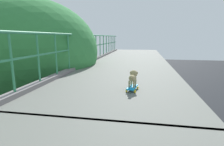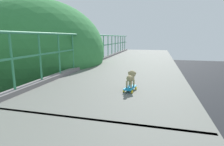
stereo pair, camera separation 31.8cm
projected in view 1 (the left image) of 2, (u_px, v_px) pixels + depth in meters
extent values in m
cube|color=black|center=(92.00, 119.00, 2.38)|extent=(3.31, 0.06, 0.00)
cylinder|color=#35855B|center=(12.00, 63.00, 3.16)|extent=(0.04, 0.04, 1.06)
cylinder|color=#35855B|center=(38.00, 58.00, 3.96)|extent=(0.04, 0.04, 1.06)
cylinder|color=#35855B|center=(56.00, 54.00, 4.75)|extent=(0.04, 0.04, 1.06)
cylinder|color=#35855B|center=(69.00, 52.00, 5.54)|extent=(0.04, 0.04, 1.06)
cylinder|color=#35855B|center=(78.00, 50.00, 6.33)|extent=(0.04, 0.04, 1.06)
cylinder|color=#35855B|center=(85.00, 49.00, 7.12)|extent=(0.04, 0.04, 1.06)
cylinder|color=#35855B|center=(91.00, 47.00, 7.91)|extent=(0.04, 0.04, 1.06)
cylinder|color=#35855B|center=(96.00, 46.00, 8.71)|extent=(0.04, 0.04, 1.06)
cylinder|color=#35855B|center=(100.00, 46.00, 9.50)|extent=(0.04, 0.04, 1.06)
cylinder|color=#35855B|center=(103.00, 45.00, 10.29)|extent=(0.04, 0.04, 1.06)
cylinder|color=#35855B|center=(106.00, 44.00, 11.08)|extent=(0.04, 0.04, 1.06)
cylinder|color=#35855B|center=(109.00, 44.00, 11.87)|extent=(0.04, 0.04, 1.06)
cylinder|color=#35855B|center=(111.00, 44.00, 12.67)|extent=(0.04, 0.04, 1.06)
cylinder|color=#35855B|center=(113.00, 43.00, 13.46)|extent=(0.04, 0.04, 1.06)
cylinder|color=#35855B|center=(115.00, 43.00, 14.25)|extent=(0.04, 0.04, 1.06)
cube|color=black|center=(34.00, 135.00, 12.56)|extent=(1.71, 4.07, 0.62)
cube|color=#1E232B|center=(30.00, 129.00, 12.13)|extent=(1.41, 2.24, 0.53)
cylinder|color=black|center=(54.00, 128.00, 13.77)|extent=(0.19, 0.63, 0.63)
cylinder|color=black|center=(35.00, 126.00, 14.04)|extent=(0.19, 0.63, 0.63)
cube|color=yellow|center=(15.00, 113.00, 15.96)|extent=(1.82, 4.45, 0.70)
cube|color=#1E232B|center=(16.00, 106.00, 15.98)|extent=(1.50, 2.26, 0.55)
cube|color=silver|center=(15.00, 102.00, 15.91)|extent=(0.36, 0.16, 0.12)
cylinder|color=black|center=(13.00, 124.00, 14.43)|extent=(0.20, 0.67, 0.67)
cylinder|color=black|center=(34.00, 110.00, 17.27)|extent=(0.20, 0.67, 0.67)
cylinder|color=black|center=(18.00, 108.00, 17.57)|extent=(0.20, 0.67, 0.67)
cube|color=#243299|center=(68.00, 103.00, 18.48)|extent=(1.75, 4.03, 0.58)
cube|color=#1E232B|center=(67.00, 99.00, 18.11)|extent=(1.45, 1.94, 0.50)
cylinder|color=black|center=(80.00, 101.00, 19.56)|extent=(0.23, 0.68, 0.68)
cylinder|color=black|center=(66.00, 100.00, 19.85)|extent=(0.23, 0.68, 0.68)
cylinder|color=black|center=(72.00, 110.00, 17.19)|extent=(0.23, 0.68, 0.68)
cylinder|color=black|center=(55.00, 109.00, 17.47)|extent=(0.23, 0.68, 0.68)
cube|color=red|center=(74.00, 71.00, 29.05)|extent=(2.53, 10.35, 3.16)
cube|color=black|center=(74.00, 67.00, 28.94)|extent=(2.55, 9.52, 0.70)
cylinder|color=black|center=(88.00, 75.00, 32.61)|extent=(0.28, 0.96, 0.96)
cylinder|color=black|center=(75.00, 74.00, 33.03)|extent=(0.28, 0.96, 0.96)
cylinder|color=black|center=(75.00, 84.00, 26.37)|extent=(0.28, 0.96, 0.96)
cylinder|color=black|center=(59.00, 83.00, 26.78)|extent=(0.28, 0.96, 0.96)
cylinder|color=#4C4129|center=(39.00, 141.00, 8.17)|extent=(0.41, 0.41, 5.11)
ellipsoid|color=#337D3F|center=(31.00, 52.00, 7.37)|extent=(5.49, 5.49, 4.24)
cube|color=#0F90DB|center=(132.00, 87.00, 3.64)|extent=(0.22, 0.43, 0.02)
cylinder|color=yellow|center=(138.00, 88.00, 3.75)|extent=(0.03, 0.06, 0.06)
cylinder|color=yellow|center=(130.00, 87.00, 3.80)|extent=(0.03, 0.06, 0.06)
cylinder|color=yellow|center=(135.00, 91.00, 3.50)|extent=(0.03, 0.06, 0.06)
cylinder|color=yellow|center=(127.00, 90.00, 3.56)|extent=(0.03, 0.06, 0.06)
cylinder|color=#9B8C60|center=(136.00, 82.00, 3.71)|extent=(0.04, 0.04, 0.14)
cylinder|color=#9B8C60|center=(131.00, 82.00, 3.74)|extent=(0.04, 0.04, 0.14)
cylinder|color=#9B8C60|center=(134.00, 84.00, 3.54)|extent=(0.04, 0.04, 0.14)
cylinder|color=#9B8C60|center=(129.00, 84.00, 3.57)|extent=(0.04, 0.04, 0.14)
ellipsoid|color=#9B8C60|center=(133.00, 78.00, 3.62)|extent=(0.19, 0.26, 0.13)
sphere|color=#9B8C60|center=(134.00, 74.00, 3.70)|extent=(0.15, 0.15, 0.15)
ellipsoid|color=#9B9769|center=(134.00, 74.00, 3.77)|extent=(0.06, 0.07, 0.04)
sphere|color=#9B8C60|center=(136.00, 73.00, 3.68)|extent=(0.06, 0.06, 0.06)
sphere|color=#9B8C60|center=(131.00, 73.00, 3.72)|extent=(0.06, 0.06, 0.06)
sphere|color=#9B8C60|center=(131.00, 77.00, 3.50)|extent=(0.07, 0.07, 0.07)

